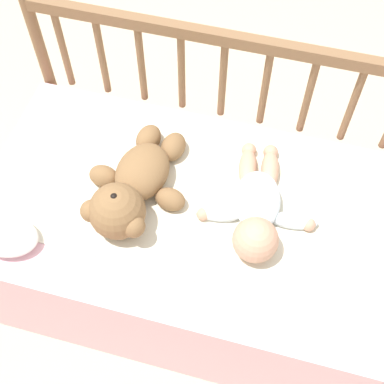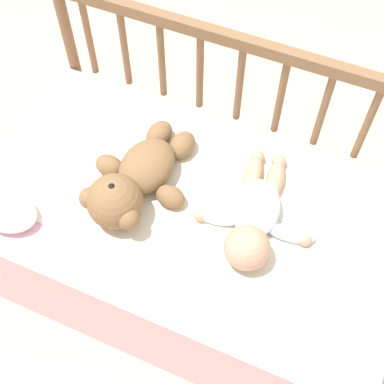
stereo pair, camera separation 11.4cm
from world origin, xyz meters
name	(u,v)px [view 1 (the left image)]	position (x,y,z in m)	size (l,w,h in m)	color
ground_plane	(191,274)	(0.00, 0.00, 0.00)	(12.00, 12.00, 0.00)	#C6B293
crib_mattress	(191,245)	(0.00, 0.00, 0.22)	(1.19, 0.67, 0.45)	#EDB7C6
crib_rail	(222,91)	(0.00, 0.36, 0.54)	(1.19, 0.04, 0.76)	brown
blanket	(198,194)	(0.01, 0.05, 0.45)	(0.84, 0.52, 0.01)	silver
teddy_bear	(132,188)	(-0.16, -0.02, 0.51)	(0.29, 0.40, 0.15)	olive
baby	(257,209)	(0.18, 0.02, 0.49)	(0.34, 0.39, 0.12)	white
small_pillow	(4,235)	(-0.45, -0.22, 0.48)	(0.19, 0.12, 0.06)	white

